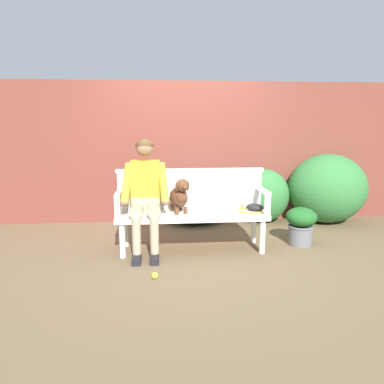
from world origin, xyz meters
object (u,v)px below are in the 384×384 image
Objects in this scene: garden_bench at (192,217)px; baseball_glove at (255,207)px; potted_plant at (301,224)px; tennis_ball at (155,276)px; tennis_racket at (249,210)px; dog_on_bench at (180,195)px; person_seated at (145,191)px.

baseball_glove is at bearing 0.70° from garden_bench.
tennis_ball is at bearing -154.61° from potted_plant.
tennis_racket reaches higher than garden_bench.
dog_on_bench reaches higher than potted_plant.
baseball_glove reaches higher than garden_bench.
tennis_racket is 0.72m from potted_plant.
person_seated is 1.34m from baseball_glove.
person_seated reaches higher than potted_plant.
person_seated is at bearing -178.32° from garden_bench.
tennis_racket is 8.82× the size of tennis_ball.
dog_on_bench reaches higher than tennis_racket.
garden_bench is 3.08× the size of tennis_racket.
potted_plant is at bearing 2.77° from garden_bench.
potted_plant is (1.83, 0.87, 0.24)m from tennis_ball.
garden_bench is 0.71m from tennis_racket.
person_seated is 1.28m from tennis_racket.
dog_on_bench is at bearing -177.97° from tennis_racket.
person_seated is 2.00m from potted_plant.
tennis_racket is at bearing -145.92° from baseball_glove.
person_seated is at bearing -178.59° from tennis_racket.
baseball_glove reaches higher than potted_plant.
garden_bench is 0.99m from tennis_ball.
baseball_glove is (0.77, 0.01, 0.10)m from garden_bench.
garden_bench is at bearing 61.13° from tennis_ball.
tennis_racket is at bearing -175.63° from potted_plant.
person_seated is 20.27× the size of tennis_ball.
person_seated is at bearing -179.90° from dog_on_bench.
tennis_racket is 1.21× the size of potted_plant.
tennis_racket reaches higher than potted_plant.
tennis_ball is 2.04m from potted_plant.
person_seated is 6.08× the size of baseball_glove.
tennis_ball is (-0.29, -0.79, -0.65)m from dog_on_bench.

